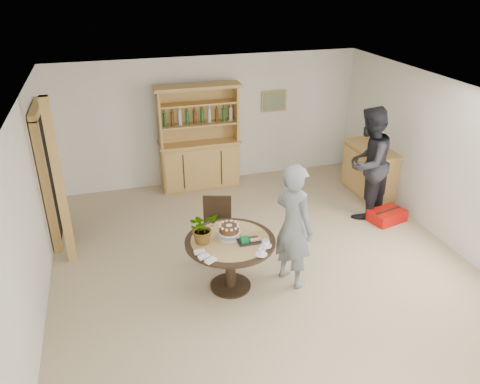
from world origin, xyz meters
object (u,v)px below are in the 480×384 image
adult_person (368,163)px  teen_boy (294,226)px  sideboard (369,170)px  red_suitcase (387,216)px  hutch (199,153)px  dining_chair (217,224)px  dining_table (230,250)px

adult_person → teen_boy: bearing=2.6°
sideboard → red_suitcase: sideboard is taller
hutch → sideboard: bearing=-22.2°
dining_chair → teen_boy: (0.83, -0.93, 0.35)m
dining_chair → red_suitcase: bearing=20.1°
teen_boy → red_suitcase: (2.24, 1.12, -0.79)m
sideboard → dining_table: (-3.33, -2.11, 0.13)m
hutch → red_suitcase: size_ratio=3.00×
sideboard → adult_person: bearing=-125.6°
hutch → dining_chair: hutch is taller
hutch → dining_table: hutch is taller
adult_person → sideboard: bearing=-160.0°
hutch → sideboard: hutch is taller
adult_person → hutch: bearing=-72.7°
dining_chair → adult_person: 2.86m
dining_table → teen_boy: size_ratio=0.68×
adult_person → dining_table: bearing=-8.3°
adult_person → red_suitcase: 0.99m
hutch → teen_boy: bearing=-80.8°
teen_boy → red_suitcase: teen_boy is taller
dining_chair → teen_boy: 1.29m
hutch → teen_boy: size_ratio=1.15×
sideboard → red_suitcase: 1.18m
sideboard → dining_chair: bearing=-158.8°
red_suitcase → dining_chair: bearing=169.6°
sideboard → teen_boy: bearing=-138.3°
teen_boy → adult_person: size_ratio=0.91×
dining_table → teen_boy: bearing=-6.7°
red_suitcase → dining_table: bearing=-175.7°
dining_table → red_suitcase: dining_table is taller
sideboard → adult_person: (-0.53, -0.75, 0.51)m
dining_table → red_suitcase: size_ratio=1.77×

